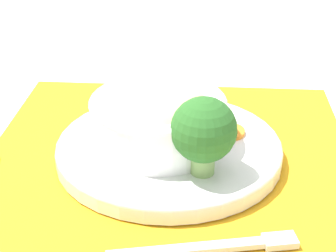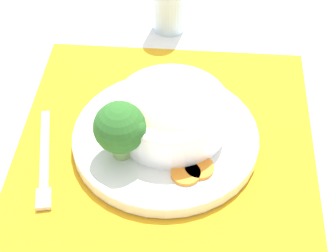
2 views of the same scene
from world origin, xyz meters
name	(u,v)px [view 1 (image 1 of 2)]	position (x,y,z in m)	size (l,w,h in m)	color
ground_plane	(169,159)	(0.00, 0.00, 0.00)	(4.00, 4.00, 0.00)	white
placemat	(169,158)	(0.00, 0.00, 0.00)	(0.47, 0.48, 0.00)	orange
plate	(169,148)	(0.00, 0.00, 0.02)	(0.27, 0.27, 0.02)	white
bowl	(158,116)	(-0.01, -0.01, 0.05)	(0.16, 0.16, 0.07)	white
broccoli_floret	(204,130)	(0.06, 0.04, 0.07)	(0.07, 0.07, 0.09)	#84AD5B
carrot_slice_near	(228,132)	(-0.03, 0.07, 0.02)	(0.04, 0.04, 0.01)	orange
carrot_slice_middle	(219,125)	(-0.05, 0.06, 0.02)	(0.04, 0.04, 0.01)	orange
fork	(223,246)	(0.17, 0.05, 0.01)	(0.04, 0.18, 0.01)	silver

